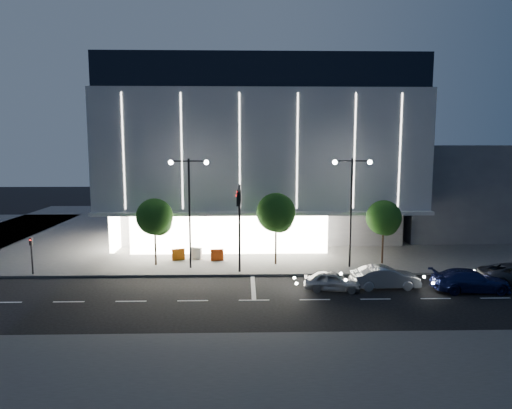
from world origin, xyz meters
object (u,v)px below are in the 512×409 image
at_px(street_lamp_east, 351,196).
at_px(car_lead, 332,281).
at_px(street_lamp_west, 189,197).
at_px(barrier_a, 178,254).
at_px(car_second, 385,277).
at_px(tree_left, 155,219).
at_px(ped_signal_far, 32,252).
at_px(traffic_mast, 239,213).
at_px(tree_mid, 276,215).
at_px(tree_right, 384,220).
at_px(car_third, 470,280).
at_px(barrier_c, 217,255).
at_px(barrier_b, 196,253).

relative_size(street_lamp_east, car_lead, 2.29).
relative_size(street_lamp_west, barrier_a, 8.18).
bearing_deg(car_second, tree_left, 67.76).
distance_m(street_lamp_west, ped_signal_far, 12.76).
bearing_deg(ped_signal_far, car_second, -7.93).
height_order(traffic_mast, tree_left, traffic_mast).
distance_m(street_lamp_west, car_second, 16.10).
height_order(traffic_mast, tree_mid, traffic_mast).
xyz_separation_m(tree_right, barrier_a, (-17.37, 1.48, -3.23)).
relative_size(car_lead, barrier_a, 3.58).
distance_m(tree_mid, car_second, 10.22).
relative_size(tree_right, barrier_a, 5.01).
bearing_deg(tree_right, traffic_mast, -162.98).
bearing_deg(car_third, car_second, 82.34).
distance_m(barrier_a, barrier_c, 3.37).
distance_m(ped_signal_far, tree_mid, 19.35).
xyz_separation_m(street_lamp_west, barrier_b, (0.12, 2.96, -5.31)).
xyz_separation_m(traffic_mast, barrier_b, (-3.88, 5.62, -4.38)).
bearing_deg(street_lamp_west, street_lamp_east, 0.00).
bearing_deg(barrier_a, car_third, -39.62).
xyz_separation_m(tree_left, barrier_c, (5.00, 1.25, -3.38)).
bearing_deg(barrier_c, ped_signal_far, -172.23).
bearing_deg(ped_signal_far, street_lamp_east, 3.44).
distance_m(tree_left, barrier_b, 4.98).
height_order(street_lamp_east, car_second, street_lamp_east).
height_order(ped_signal_far, tree_left, tree_left).
bearing_deg(street_lamp_east, barrier_c, 168.33).
distance_m(tree_right, barrier_b, 16.35).
bearing_deg(tree_left, street_lamp_east, -3.65).
height_order(street_lamp_west, car_third, street_lamp_west).
relative_size(tree_right, car_third, 1.04).
bearing_deg(barrier_b, tree_right, 16.37).
xyz_separation_m(ped_signal_far, car_third, (32.01, -4.54, -1.12)).
height_order(tree_right, car_lead, tree_right).
height_order(tree_left, tree_right, tree_left).
bearing_deg(tree_mid, barrier_c, 166.00).
bearing_deg(barrier_b, barrier_a, -139.26).
height_order(tree_left, car_third, tree_left).
relative_size(traffic_mast, barrier_c, 6.43).
bearing_deg(barrier_c, car_second, -38.40).
relative_size(tree_right, barrier_c, 5.01).
xyz_separation_m(street_lamp_west, barrier_c, (2.02, 2.27, -5.31)).
height_order(street_lamp_west, street_lamp_east, same).
distance_m(street_lamp_east, car_second, 7.44).
bearing_deg(barrier_b, car_second, -6.44).
relative_size(tree_mid, barrier_a, 5.59).
bearing_deg(car_second, car_third, -101.33).
relative_size(car_second, barrier_a, 4.30).
bearing_deg(car_third, ped_signal_far, 83.03).
xyz_separation_m(car_lead, car_second, (3.85, 0.45, 0.11)).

